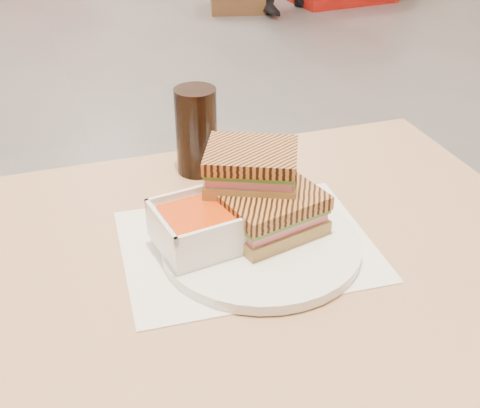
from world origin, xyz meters
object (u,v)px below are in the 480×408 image
object	(u,v)px
panini_lower	(270,211)
cola_glass	(196,131)
soup_bowl	(198,228)
main_table	(152,340)
plate	(261,244)

from	to	relation	value
panini_lower	cola_glass	xyz separation A→B (m)	(-0.04, 0.24, 0.03)
soup_bowl	cola_glass	world-z (taller)	cola_glass
main_table	cola_glass	bearing A→B (deg)	59.94
panini_lower	cola_glass	bearing A→B (deg)	99.17
soup_bowl	panini_lower	bearing A→B (deg)	-0.39
cola_glass	soup_bowl	bearing A→B (deg)	-106.46
soup_bowl	panini_lower	distance (m)	0.11
soup_bowl	main_table	bearing A→B (deg)	-162.42
plate	soup_bowl	bearing A→B (deg)	165.52
main_table	panini_lower	size ratio (longest dim) A/B	7.88
main_table	plate	bearing A→B (deg)	1.34
main_table	panini_lower	world-z (taller)	panini_lower
plate	panini_lower	distance (m)	0.05
main_table	plate	distance (m)	0.21
plate	cola_glass	world-z (taller)	cola_glass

